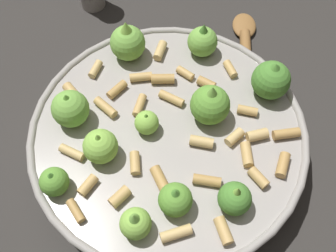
% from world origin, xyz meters
% --- Properties ---
extents(ground_plane, '(2.40, 2.40, 0.00)m').
position_xyz_m(ground_plane, '(0.00, 0.00, 0.00)').
color(ground_plane, '#2D2B28').
extents(cooking_pan, '(0.33, 0.33, 0.11)m').
position_xyz_m(cooking_pan, '(0.00, 0.00, 0.03)').
color(cooking_pan, '#9E9993').
rests_on(cooking_pan, ground).
extents(wooden_spoon, '(0.23, 0.11, 0.02)m').
position_xyz_m(wooden_spoon, '(0.17, -0.04, 0.01)').
color(wooden_spoon, olive).
rests_on(wooden_spoon, ground).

